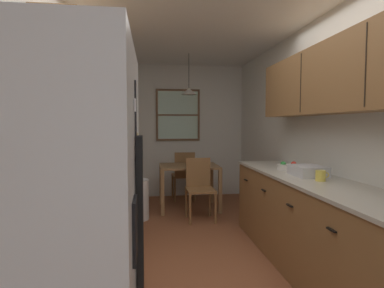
{
  "coord_description": "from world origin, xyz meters",
  "views": [
    {
      "loc": [
        -0.5,
        -2.47,
        1.4
      ],
      "look_at": [
        -0.01,
        1.25,
        1.17
      ],
      "focal_mm": 29.18,
      "sensor_mm": 36.0,
      "label": 1
    }
  ],
  "objects_px": {
    "dish_rack": "(308,171)",
    "dining_chair_near": "(200,186)",
    "dining_table": "(189,172)",
    "microwave_over_range": "(49,73)",
    "stove_range": "(73,272)",
    "fruit_bowl": "(288,166)",
    "refrigerator": "(43,261)",
    "trash_bin": "(138,199)",
    "table_serving_bowl": "(191,163)",
    "dining_chair_far": "(184,174)",
    "storage_canister": "(88,175)",
    "mug_by_coffeemaker": "(321,176)"
  },
  "relations": [
    {
      "from": "table_serving_bowl",
      "to": "dish_rack",
      "type": "bearing_deg",
      "value": -69.05
    },
    {
      "from": "dining_table",
      "to": "dish_rack",
      "type": "height_order",
      "value": "dish_rack"
    },
    {
      "from": "storage_canister",
      "to": "dish_rack",
      "type": "bearing_deg",
      "value": 8.85
    },
    {
      "from": "stove_range",
      "to": "dining_table",
      "type": "bearing_deg",
      "value": 70.14
    },
    {
      "from": "dining_chair_far",
      "to": "storage_canister",
      "type": "relative_size",
      "value": 4.31
    },
    {
      "from": "dining_chair_far",
      "to": "mug_by_coffeemaker",
      "type": "distance_m",
      "value": 3.25
    },
    {
      "from": "microwave_over_range",
      "to": "table_serving_bowl",
      "type": "bearing_deg",
      "value": 67.69
    },
    {
      "from": "dining_table",
      "to": "storage_canister",
      "type": "xyz_separation_m",
      "value": [
        -1.12,
        -2.55,
        0.39
      ]
    },
    {
      "from": "refrigerator",
      "to": "table_serving_bowl",
      "type": "distance_m",
      "value": 3.97
    },
    {
      "from": "dining_table",
      "to": "dining_chair_near",
      "type": "xyz_separation_m",
      "value": [
        0.09,
        -0.58,
        -0.11
      ]
    },
    {
      "from": "dish_rack",
      "to": "dining_chair_far",
      "type": "bearing_deg",
      "value": 108.13
    },
    {
      "from": "dining_chair_far",
      "to": "dish_rack",
      "type": "bearing_deg",
      "value": -71.87
    },
    {
      "from": "dining_table",
      "to": "table_serving_bowl",
      "type": "xyz_separation_m",
      "value": [
        0.04,
        0.01,
        0.15
      ]
    },
    {
      "from": "trash_bin",
      "to": "table_serving_bowl",
      "type": "bearing_deg",
      "value": 29.4
    },
    {
      "from": "stove_range",
      "to": "dish_rack",
      "type": "distance_m",
      "value": 2.24
    },
    {
      "from": "microwave_over_range",
      "to": "dining_chair_far",
      "type": "xyz_separation_m",
      "value": [
        1.21,
        3.67,
        -1.21
      ]
    },
    {
      "from": "fruit_bowl",
      "to": "table_serving_bowl",
      "type": "relative_size",
      "value": 1.48
    },
    {
      "from": "trash_bin",
      "to": "storage_canister",
      "type": "height_order",
      "value": "storage_canister"
    },
    {
      "from": "dining_table",
      "to": "mug_by_coffeemaker",
      "type": "bearing_deg",
      "value": -70.79
    },
    {
      "from": "storage_canister",
      "to": "refrigerator",
      "type": "bearing_deg",
      "value": -86.88
    },
    {
      "from": "dining_chair_near",
      "to": "dish_rack",
      "type": "height_order",
      "value": "dish_rack"
    },
    {
      "from": "microwave_over_range",
      "to": "fruit_bowl",
      "type": "xyz_separation_m",
      "value": [
        2.12,
        1.28,
        -0.78
      ]
    },
    {
      "from": "mug_by_coffeemaker",
      "to": "dish_rack",
      "type": "xyz_separation_m",
      "value": [
        0.03,
        0.28,
        0.0
      ]
    },
    {
      "from": "dining_chair_near",
      "to": "mug_by_coffeemaker",
      "type": "xyz_separation_m",
      "value": [
        0.79,
        -1.93,
        0.45
      ]
    },
    {
      "from": "stove_range",
      "to": "table_serving_bowl",
      "type": "height_order",
      "value": "stove_range"
    },
    {
      "from": "refrigerator",
      "to": "dish_rack",
      "type": "bearing_deg",
      "value": 38.82
    },
    {
      "from": "dining_chair_near",
      "to": "dining_chair_far",
      "type": "xyz_separation_m",
      "value": [
        -0.11,
        1.17,
        0.0
      ]
    },
    {
      "from": "storage_canister",
      "to": "table_serving_bowl",
      "type": "height_order",
      "value": "storage_canister"
    },
    {
      "from": "dining_table",
      "to": "dining_chair_far",
      "type": "bearing_deg",
      "value": 92.17
    },
    {
      "from": "dining_table",
      "to": "dish_rack",
      "type": "relative_size",
      "value": 2.81
    },
    {
      "from": "microwave_over_range",
      "to": "dish_rack",
      "type": "distance_m",
      "value": 2.42
    },
    {
      "from": "table_serving_bowl",
      "to": "microwave_over_range",
      "type": "bearing_deg",
      "value": -112.31
    },
    {
      "from": "dining_chair_near",
      "to": "mug_by_coffeemaker",
      "type": "distance_m",
      "value": 2.13
    },
    {
      "from": "refrigerator",
      "to": "dining_table",
      "type": "bearing_deg",
      "value": 74.55
    },
    {
      "from": "stove_range",
      "to": "dining_chair_near",
      "type": "height_order",
      "value": "stove_range"
    },
    {
      "from": "refrigerator",
      "to": "fruit_bowl",
      "type": "distance_m",
      "value": 2.79
    },
    {
      "from": "refrigerator",
      "to": "dining_table",
      "type": "xyz_separation_m",
      "value": [
        1.05,
        3.8,
        -0.24
      ]
    },
    {
      "from": "refrigerator",
      "to": "dining_chair_near",
      "type": "relative_size",
      "value": 1.91
    },
    {
      "from": "dining_table",
      "to": "storage_canister",
      "type": "distance_m",
      "value": 2.81
    },
    {
      "from": "trash_bin",
      "to": "fruit_bowl",
      "type": "height_order",
      "value": "fruit_bowl"
    },
    {
      "from": "table_serving_bowl",
      "to": "stove_range",
      "type": "bearing_deg",
      "value": -110.49
    },
    {
      "from": "dining_table",
      "to": "microwave_over_range",
      "type": "bearing_deg",
      "value": -111.7
    },
    {
      "from": "storage_canister",
      "to": "dish_rack",
      "type": "distance_m",
      "value": 2.04
    },
    {
      "from": "storage_canister",
      "to": "fruit_bowl",
      "type": "height_order",
      "value": "storage_canister"
    },
    {
      "from": "stove_range",
      "to": "fruit_bowl",
      "type": "distance_m",
      "value": 2.43
    },
    {
      "from": "dish_rack",
      "to": "dining_chair_near",
      "type": "bearing_deg",
      "value": 116.24
    },
    {
      "from": "storage_canister",
      "to": "mug_by_coffeemaker",
      "type": "bearing_deg",
      "value": 1.03
    },
    {
      "from": "fruit_bowl",
      "to": "microwave_over_range",
      "type": "bearing_deg",
      "value": -148.99
    },
    {
      "from": "refrigerator",
      "to": "microwave_over_range",
      "type": "height_order",
      "value": "microwave_over_range"
    },
    {
      "from": "microwave_over_range",
      "to": "fruit_bowl",
      "type": "relative_size",
      "value": 2.3
    }
  ]
}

